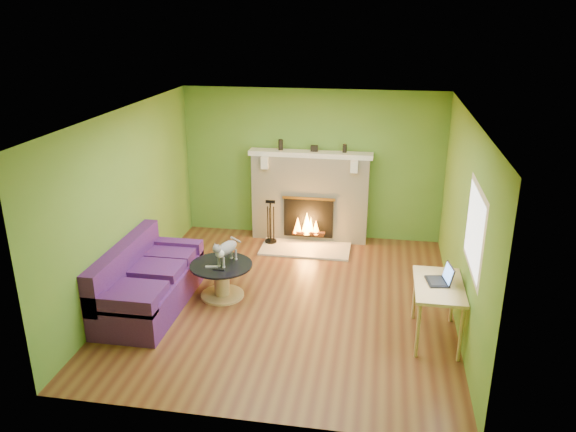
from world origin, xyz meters
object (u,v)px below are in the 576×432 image
coffee_table (222,278)px  cat (227,251)px  sofa (146,283)px  desk (438,291)px

coffee_table → cat: (0.08, 0.05, 0.40)m
sofa → cat: size_ratio=3.25×
coffee_table → desk: 2.97m
sofa → desk: 3.82m
coffee_table → desk: size_ratio=0.88×
sofa → cat: bearing=25.7°
desk → cat: size_ratio=1.65×
sofa → coffee_table: 1.03m
cat → coffee_table: bearing=-129.3°
desk → cat: cat is taller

